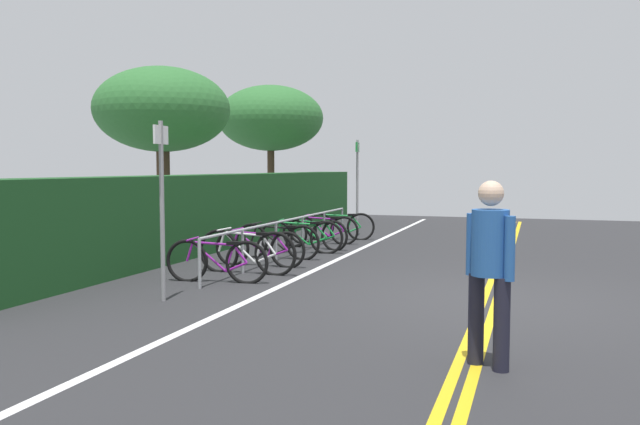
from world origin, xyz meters
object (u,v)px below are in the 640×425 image
bicycle_4 (301,237)px  tree_far_right (271,119)px  bicycle_6 (323,230)px  bicycle_2 (260,248)px  bicycle_7 (341,226)px  bicycle_0 (217,261)px  sign_post_far (357,179)px  tree_mid (162,110)px  pedestrian (490,261)px  bicycle_3 (277,241)px  bicycle_1 (247,252)px  bike_rack (290,228)px  bicycle_5 (314,234)px  sign_post_near (162,194)px

bicycle_4 → tree_far_right: size_ratio=0.40×
bicycle_6 → tree_far_right: 6.56m
bicycle_2 → bicycle_7: bicycle_7 is taller
bicycle_0 → bicycle_4: bearing=-1.0°
sign_post_far → tree_mid: (-2.55, 4.00, 1.61)m
tree_mid → pedestrian: bearing=-133.3°
pedestrian → bicycle_3: bearing=37.3°
tree_far_right → bicycle_3: bearing=-156.3°
bicycle_1 → sign_post_far: (6.11, -0.21, 1.09)m
bicycle_0 → bicycle_6: bicycle_0 is taller
tree_mid → tree_far_right: bearing=-3.7°
bike_rack → bicycle_7: bike_rack is taller
bike_rack → bicycle_6: bike_rack is taller
sign_post_far → bicycle_3: bearing=174.6°
bicycle_7 → pedestrian: pedestrian is taller
pedestrian → tree_far_right: size_ratio=0.38×
bicycle_3 → tree_far_right: bearing=23.7°
pedestrian → bicycle_6: bearing=27.2°
bicycle_5 → pedestrian: (-7.32, -4.13, 0.62)m
tree_mid → bicycle_3: bearing=-116.4°
bicycle_1 → sign_post_far: 6.21m
bicycle_0 → sign_post_near: size_ratio=0.69×
bicycle_3 → bicycle_5: bicycle_3 is taller
bike_rack → bicycle_4: bearing=-6.4°
bicycle_3 → bicycle_6: 2.55m
bicycle_2 → tree_mid: (2.77, 3.67, 2.74)m
bicycle_3 → tree_mid: bearing=63.6°
bicycle_4 → sign_post_near: size_ratio=0.73×
bicycle_0 → bicycle_4: (3.54, -0.06, 0.01)m
bicycle_2 → sign_post_far: sign_post_far is taller
bicycle_0 → bicycle_7: bearing=-1.3°
bicycle_1 → bicycle_7: (5.19, -0.05, -0.03)m
bicycle_3 → sign_post_far: sign_post_far is taller
bicycle_4 → bicycle_6: (1.66, 0.07, -0.01)m
sign_post_near → tree_mid: (5.90, 3.69, 1.66)m
bicycle_4 → sign_post_near: sign_post_near is taller
bicycle_0 → bicycle_7: size_ratio=1.02×
bicycle_1 → sign_post_near: sign_post_near is taller
bike_rack → bicycle_2: 1.39m
bicycle_3 → bicycle_4: bearing=-11.1°
bicycle_3 → bicycle_4: bicycle_4 is taller
bicycle_5 → bicycle_6: 0.89m
pedestrian → sign_post_far: sign_post_far is taller
bicycle_7 → bicycle_0: bearing=178.7°
bicycle_2 → bicycle_4: bearing=-3.0°
bicycle_1 → tree_mid: (3.56, 3.79, 2.71)m
bicycle_3 → bicycle_2: bearing=-175.6°
tree_far_right → bicycle_4: bearing=-152.3°
bicycle_1 → pedestrian: bearing=-133.3°
bicycle_7 → sign_post_near: sign_post_near is taller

